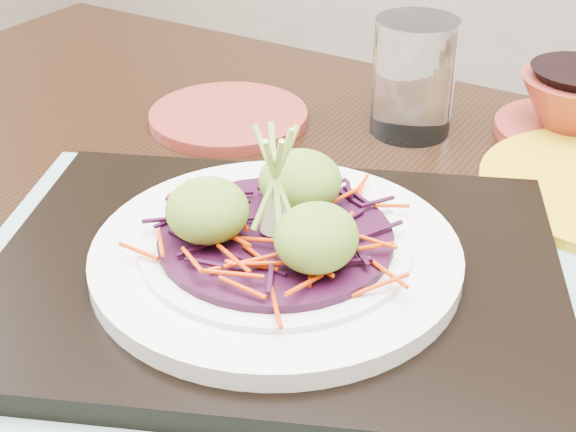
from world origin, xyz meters
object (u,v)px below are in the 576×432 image
at_px(water_glass, 413,77).
at_px(terracotta_bowl_set, 573,110).
at_px(dining_table, 289,355).
at_px(terracotta_side_plate, 229,117).
at_px(white_plate, 276,253).
at_px(serving_tray, 276,273).

distance_m(water_glass, terracotta_bowl_set, 0.16).
xyz_separation_m(dining_table, terracotta_side_plate, (-0.16, 0.20, 0.11)).
bearing_deg(terracotta_bowl_set, dining_table, -117.80).
bearing_deg(white_plate, terracotta_side_plate, 125.39).
bearing_deg(white_plate, serving_tray, -116.57).
xyz_separation_m(dining_table, white_plate, (0.01, -0.04, 0.13)).
bearing_deg(terracotta_bowl_set, serving_tray, -113.72).
height_order(white_plate, terracotta_side_plate, white_plate).
height_order(dining_table, terracotta_side_plate, terracotta_side_plate).
distance_m(dining_table, serving_tray, 0.12).
distance_m(white_plate, terracotta_side_plate, 0.29).
height_order(dining_table, terracotta_bowl_set, terracotta_bowl_set).
relative_size(terracotta_side_plate, water_glass, 1.42).
xyz_separation_m(dining_table, serving_tray, (0.01, -0.04, 0.11)).
xyz_separation_m(water_glass, terracotta_bowl_set, (0.15, 0.06, -0.03)).
xyz_separation_m(white_plate, water_glass, (0.01, 0.30, 0.03)).
bearing_deg(terracotta_side_plate, water_glass, 18.28).
height_order(dining_table, water_glass, water_glass).
xyz_separation_m(serving_tray, water_glass, (0.01, 0.30, 0.04)).
relative_size(serving_tray, terracotta_bowl_set, 2.58).
bearing_deg(terracotta_bowl_set, water_glass, -159.48).
bearing_deg(terracotta_bowl_set, white_plate, -113.72).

